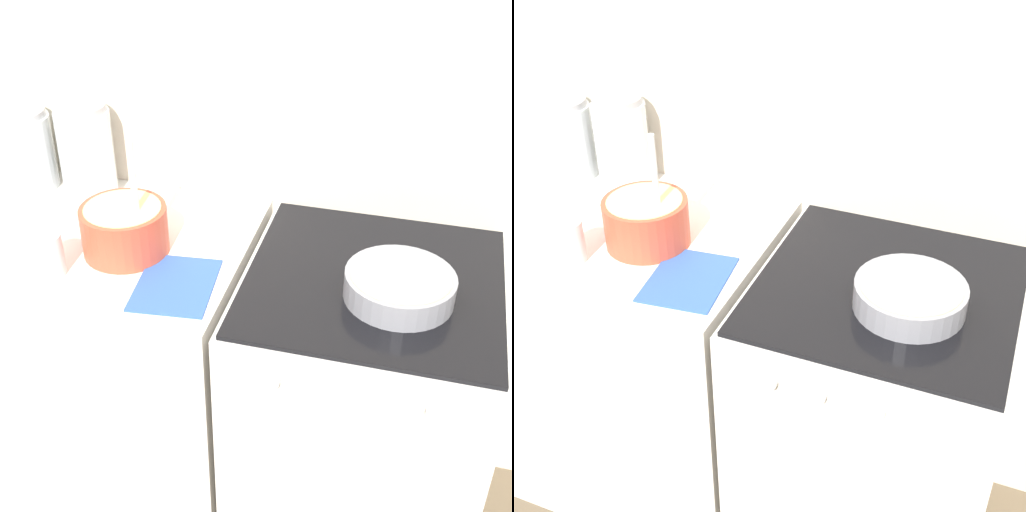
{
  "view_description": "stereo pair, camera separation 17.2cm",
  "coord_description": "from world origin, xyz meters",
  "views": [
    {
      "loc": [
        0.42,
        -1.11,
        1.91
      ],
      "look_at": [
        0.05,
        0.27,
        0.96
      ],
      "focal_mm": 50.0,
      "sensor_mm": 36.0,
      "label": 1
    },
    {
      "loc": [
        0.59,
        -1.06,
        1.91
      ],
      "look_at": [
        0.05,
        0.27,
        0.96
      ],
      "focal_mm": 50.0,
      "sensor_mm": 36.0,
      "label": 2
    }
  ],
  "objects": [
    {
      "name": "tin_can",
      "position": [
        -0.43,
        0.13,
        0.97
      ],
      "size": [
        0.08,
        0.08,
        0.11
      ],
      "color": "silver",
      "rests_on": "countertop_cabinet"
    },
    {
      "name": "recipe_page",
      "position": [
        -0.12,
        0.16,
        0.91
      ],
      "size": [
        0.21,
        0.25,
        0.01
      ],
      "color": "#3359B2",
      "rests_on": "countertop_cabinet"
    },
    {
      "name": "wall_back",
      "position": [
        0.0,
        0.66,
        1.2
      ],
      "size": [
        4.66,
        0.05,
        2.4
      ],
      "color": "beige",
      "rests_on": "ground_plane"
    },
    {
      "name": "storage_jar_left",
      "position": [
        -0.72,
        0.53,
        1.01
      ],
      "size": [
        0.17,
        0.17,
        0.24
      ],
      "color": "silver",
      "rests_on": "countertop_cabinet"
    },
    {
      "name": "baking_pan",
      "position": [
        0.4,
        0.26,
        0.95
      ],
      "size": [
        0.26,
        0.26,
        0.07
      ],
      "color": "gray",
      "rests_on": "stove"
    },
    {
      "name": "mixing_bowl",
      "position": [
        -0.3,
        0.28,
        0.98
      ],
      "size": [
        0.22,
        0.22,
        0.31
      ],
      "color": "#D84C33",
      "rests_on": "countertop_cabinet"
    },
    {
      "name": "countertop_cabinet",
      "position": [
        -0.42,
        0.32,
        0.46
      ],
      "size": [
        0.83,
        0.64,
        0.91
      ],
      "color": "silver",
      "rests_on": "ground_plane"
    },
    {
      "name": "storage_jar_middle",
      "position": [
        -0.52,
        0.53,
        1.03
      ],
      "size": [
        0.15,
        0.15,
        0.28
      ],
      "color": "silver",
      "rests_on": "countertop_cabinet"
    },
    {
      "name": "stove",
      "position": [
        0.33,
        0.32,
        0.45
      ],
      "size": [
        0.64,
        0.65,
        0.91
      ],
      "color": "white",
      "rests_on": "ground_plane"
    }
  ]
}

